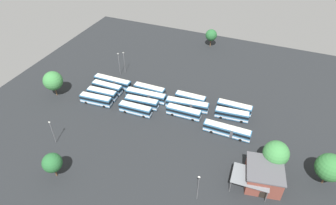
{
  "coord_description": "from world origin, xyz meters",
  "views": [
    {
      "loc": [
        -31.2,
        72.24,
        64.56
      ],
      "look_at": [
        -0.94,
        -1.42,
        1.47
      ],
      "focal_mm": 31.37,
      "sensor_mm": 36.0,
      "label": 1
    }
  ],
  "objects": [
    {
      "name": "ground_plane",
      "position": [
        0.0,
        0.0,
        0.0
      ],
      "size": [
        124.47,
        124.47,
        0.0
      ],
      "primitive_type": "plane",
      "color": "black"
    },
    {
      "name": "bus_row0_slot0",
      "position": [
        -22.87,
        -7.05,
        1.79
      ],
      "size": [
        11.67,
        2.58,
        3.37
      ],
      "color": "teal",
      "rests_on": "ground_plane"
    },
    {
      "name": "bus_row0_slot1",
      "position": [
        -22.88,
        -3.17,
        1.79
      ],
      "size": [
        11.13,
        3.45,
        3.37
      ],
      "color": "teal",
      "rests_on": "ground_plane"
    },
    {
      "name": "bus_row0_slot3",
      "position": [
        -23.21,
        4.9,
        1.79
      ],
      "size": [
        14.7,
        2.65,
        3.37
      ],
      "color": "teal",
      "rests_on": "ground_plane"
    },
    {
      "name": "bus_row1_slot0",
      "position": [
        -7.51,
        -6.1,
        1.79
      ],
      "size": [
        10.71,
        2.61,
        3.37
      ],
      "color": "teal",
      "rests_on": "ground_plane"
    },
    {
      "name": "bus_row1_slot1",
      "position": [
        -7.69,
        -2.34,
        1.79
      ],
      "size": [
        14.85,
        4.02,
        3.37
      ],
      "color": "teal",
      "rests_on": "ground_plane"
    },
    {
      "name": "bus_row1_slot2",
      "position": [
        -7.85,
        1.75,
        1.79
      ],
      "size": [
        11.61,
        2.72,
        3.37
      ],
      "color": "teal",
      "rests_on": "ground_plane"
    },
    {
      "name": "bus_row2_slot0",
      "position": [
        7.99,
        -5.31,
        1.79
      ],
      "size": [
        11.65,
        2.58,
        3.37
      ],
      "color": "teal",
      "rests_on": "ground_plane"
    },
    {
      "name": "bus_row2_slot1",
      "position": [
        7.64,
        -1.71,
        1.79
      ],
      "size": [
        14.79,
        3.31,
        3.37
      ],
      "color": "teal",
      "rests_on": "ground_plane"
    },
    {
      "name": "bus_row2_slot2",
      "position": [
        7.32,
        2.34,
        1.79
      ],
      "size": [
        11.84,
        3.45,
        3.37
      ],
      "color": "teal",
      "rests_on": "ground_plane"
    },
    {
      "name": "bus_row2_slot3",
      "position": [
        7.64,
        6.42,
        1.79
      ],
      "size": [
        11.31,
        2.85,
        3.37
      ],
      "color": "teal",
      "rests_on": "ground_plane"
    },
    {
      "name": "bus_row3_slot0",
      "position": [
        23.05,
        -4.68,
        1.79
      ],
      "size": [
        14.69,
        2.59,
        3.37
      ],
      "color": "teal",
      "rests_on": "ground_plane"
    },
    {
      "name": "bus_row3_slot1",
      "position": [
        23.06,
        -0.82,
        1.79
      ],
      "size": [
        11.64,
        2.62,
        3.37
      ],
      "color": "teal",
      "rests_on": "ground_plane"
    },
    {
      "name": "bus_row3_slot2",
      "position": [
        22.73,
        3.21,
        1.79
      ],
      "size": [
        11.06,
        3.11,
        3.37
      ],
      "color": "teal",
      "rests_on": "ground_plane"
    },
    {
      "name": "bus_row3_slot3",
      "position": [
        22.79,
        7.03,
        1.79
      ],
      "size": [
        11.59,
        3.38,
        3.37
      ],
      "color": "teal",
      "rests_on": "ground_plane"
    },
    {
      "name": "depot_building",
      "position": [
        -35.92,
        19.03,
        3.0
      ],
      "size": [
        10.92,
        11.23,
        5.97
      ],
      "color": "brown",
      "rests_on": "ground_plane"
    },
    {
      "name": "maintenance_shelter",
      "position": [
        -33.0,
        21.61,
        4.0
      ],
      "size": [
        9.78,
        7.17,
        4.2
      ],
      "color": "slate",
      "rests_on": "ground_plane"
    },
    {
      "name": "lamp_post_near_entrance",
      "position": [
        23.39,
        -14.84,
        4.98
      ],
      "size": [
        0.56,
        0.28,
        9.13
      ],
      "color": "slate",
      "rests_on": "ground_plane"
    },
    {
      "name": "lamp_post_far_corner",
      "position": [
        -21.7,
        30.09,
        4.8
      ],
      "size": [
        0.56,
        0.28,
        8.77
      ],
      "color": "slate",
      "rests_on": "ground_plane"
    },
    {
      "name": "lamp_post_by_building",
      "position": [
        24.46,
        -12.71,
        5.2
      ],
      "size": [
        0.56,
        0.28,
        9.56
      ],
      "color": "slate",
      "rests_on": "ground_plane"
    },
    {
      "name": "lamp_post_mid_lot",
      "position": [
        23.69,
        27.77,
        4.61
      ],
      "size": [
        0.56,
        0.28,
        8.38
      ],
      "color": "slate",
      "rests_on": "ground_plane"
    },
    {
      "name": "tree_northwest",
      "position": [
        15.49,
        37.58,
        5.17
      ],
      "size": [
        5.2,
        5.2,
        7.79
      ],
      "color": "brown",
      "rests_on": "ground_plane"
    },
    {
      "name": "tree_north_edge",
      "position": [
        -37.68,
        13.39,
        6.32
      ],
      "size": [
        6.86,
        6.86,
        9.76
      ],
      "color": "brown",
      "rests_on": "ground_plane"
    },
    {
      "name": "tree_south_edge",
      "position": [
        -2.38,
        -49.79,
        5.7
      ],
      "size": [
        5.2,
        5.2,
        8.32
      ],
      "color": "brown",
      "rests_on": "ground_plane"
    },
    {
      "name": "tree_east_edge",
      "position": [
        39.1,
        8.23,
        6.26
      ],
      "size": [
        6.84,
        6.84,
        9.69
      ],
      "color": "brown",
      "rests_on": "ground_plane"
    },
    {
      "name": "tree_northeast",
      "position": [
        -50.71,
        12.96,
        6.21
      ],
      "size": [
        7.18,
        7.18,
        9.81
      ],
      "color": "brown",
      "rests_on": "ground_plane"
    }
  ]
}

